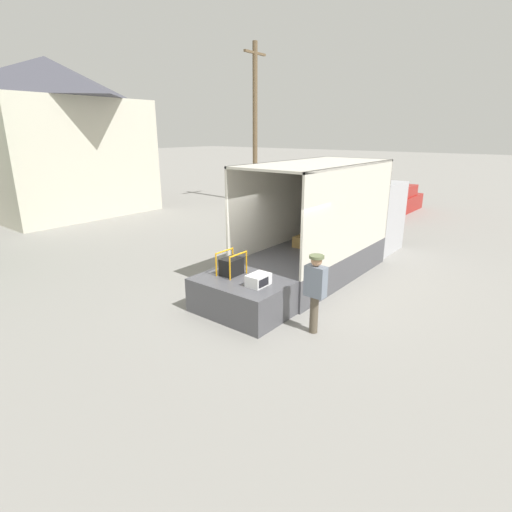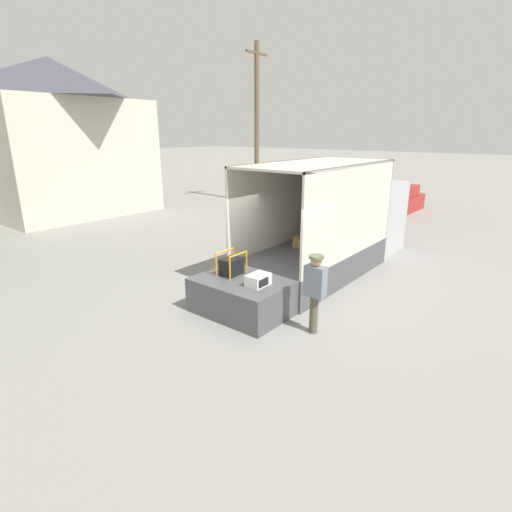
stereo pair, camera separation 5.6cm
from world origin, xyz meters
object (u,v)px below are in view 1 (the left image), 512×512
Objects in this scene: box_truck at (341,232)px; portable_generator at (232,266)px; pickup_truck_red at (390,202)px; utility_pole at (255,123)px; microwave at (258,280)px; worker_person at (315,286)px.

portable_generator is at bearing 175.02° from box_truck.
pickup_truck_red is at bearing 5.61° from portable_generator.
portable_generator is 0.12× the size of pickup_truck_red.
box_truck is 4.89m from portable_generator.
portable_generator is 15.61m from utility_pole.
microwave is at bearing -174.07° from box_truck.
worker_person is at bearing -159.11° from box_truck.
pickup_truck_red is at bearing 9.30° from microwave.
portable_generator is (0.18, 0.95, 0.08)m from microwave.
worker_person is 0.20× the size of utility_pole.
portable_generator reaches higher than pickup_truck_red.
box_truck is at bearing -168.87° from pickup_truck_red.
worker_person is 0.32× the size of pickup_truck_red.
box_truck is 5.08m from microwave.
pickup_truck_red is (14.21, 2.33, -0.39)m from microwave.
box_truck reaches higher than pickup_truck_red.
portable_generator is at bearing 91.58° from worker_person.
portable_generator is 2.26m from worker_person.
pickup_truck_red is 8.82m from utility_pole.
microwave is 0.31× the size of worker_person.
utility_pole is at bearing 42.82° from worker_person.
utility_pole is at bearing 38.77° from microwave.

